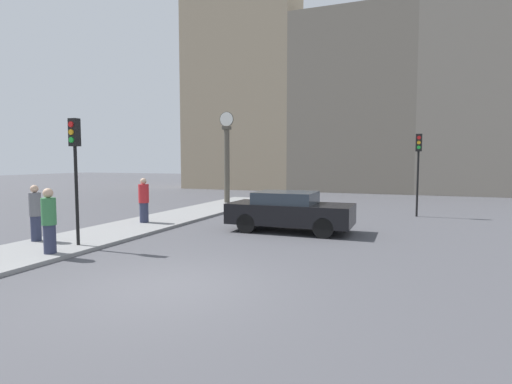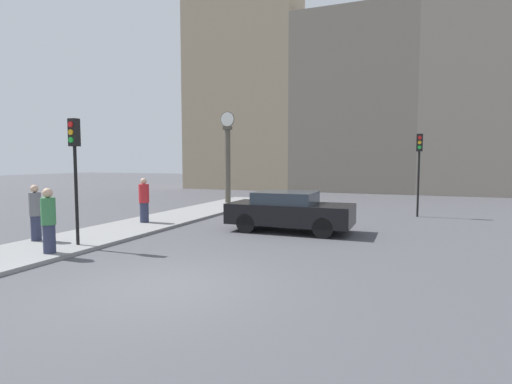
{
  "view_description": "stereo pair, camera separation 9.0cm",
  "coord_description": "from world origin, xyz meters",
  "px_view_note": "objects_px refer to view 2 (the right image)",
  "views": [
    {
      "loc": [
        4.34,
        -6.53,
        2.45
      ],
      "look_at": [
        -0.95,
        7.33,
        1.29
      ],
      "focal_mm": 28.0,
      "sensor_mm": 36.0,
      "label": 1
    },
    {
      "loc": [
        4.43,
        -6.5,
        2.45
      ],
      "look_at": [
        -0.95,
        7.33,
        1.29
      ],
      "focal_mm": 28.0,
      "sensor_mm": 36.0,
      "label": 2
    }
  ],
  "objects_px": {
    "sedan_car": "(289,211)",
    "traffic_light_far": "(419,157)",
    "traffic_light_near": "(75,155)",
    "pedestrian_red_top": "(144,200)",
    "street_clock": "(228,158)",
    "pedestrian_grey_jacket": "(35,213)",
    "pedestrian_green_hoodie": "(49,221)"
  },
  "relations": [
    {
      "from": "sedan_car",
      "to": "traffic_light_far",
      "type": "relative_size",
      "value": 1.17
    },
    {
      "from": "traffic_light_near",
      "to": "pedestrian_red_top",
      "type": "relative_size",
      "value": 2.07
    },
    {
      "from": "traffic_light_near",
      "to": "street_clock",
      "type": "xyz_separation_m",
      "value": [
        -0.97,
        11.91,
        -0.01
      ]
    },
    {
      "from": "traffic_light_far",
      "to": "pedestrian_grey_jacket",
      "type": "xyz_separation_m",
      "value": [
        -10.58,
        -10.34,
        -1.67
      ]
    },
    {
      "from": "street_clock",
      "to": "sedan_car",
      "type": "bearing_deg",
      "value": -51.28
    },
    {
      "from": "sedan_car",
      "to": "traffic_light_near",
      "type": "relative_size",
      "value": 1.21
    },
    {
      "from": "street_clock",
      "to": "pedestrian_red_top",
      "type": "relative_size",
      "value": 3.0
    },
    {
      "from": "traffic_light_far",
      "to": "traffic_light_near",
      "type": "bearing_deg",
      "value": -131.01
    },
    {
      "from": "traffic_light_near",
      "to": "pedestrian_red_top",
      "type": "height_order",
      "value": "traffic_light_near"
    },
    {
      "from": "traffic_light_near",
      "to": "pedestrian_grey_jacket",
      "type": "xyz_separation_m",
      "value": [
        -1.58,
        -0.0,
        -1.7
      ]
    },
    {
      "from": "traffic_light_near",
      "to": "pedestrian_green_hoodie",
      "type": "distance_m",
      "value": 1.99
    },
    {
      "from": "traffic_light_far",
      "to": "pedestrian_green_hoodie",
      "type": "relative_size",
      "value": 2.18
    },
    {
      "from": "sedan_car",
      "to": "pedestrian_grey_jacket",
      "type": "height_order",
      "value": "pedestrian_grey_jacket"
    },
    {
      "from": "sedan_car",
      "to": "traffic_light_far",
      "type": "height_order",
      "value": "traffic_light_far"
    },
    {
      "from": "traffic_light_far",
      "to": "street_clock",
      "type": "relative_size",
      "value": 0.71
    },
    {
      "from": "sedan_car",
      "to": "traffic_light_far",
      "type": "distance_m",
      "value": 7.26
    },
    {
      "from": "traffic_light_far",
      "to": "pedestrian_red_top",
      "type": "distance_m",
      "value": 11.74
    },
    {
      "from": "sedan_car",
      "to": "pedestrian_green_hoodie",
      "type": "relative_size",
      "value": 2.55
    },
    {
      "from": "pedestrian_grey_jacket",
      "to": "pedestrian_red_top",
      "type": "bearing_deg",
      "value": 79.38
    },
    {
      "from": "sedan_car",
      "to": "pedestrian_grey_jacket",
      "type": "relative_size",
      "value": 2.58
    },
    {
      "from": "pedestrian_grey_jacket",
      "to": "traffic_light_near",
      "type": "bearing_deg",
      "value": 0.01
    },
    {
      "from": "pedestrian_grey_jacket",
      "to": "traffic_light_far",
      "type": "bearing_deg",
      "value": 44.35
    },
    {
      "from": "traffic_light_far",
      "to": "pedestrian_grey_jacket",
      "type": "distance_m",
      "value": 14.89
    },
    {
      "from": "traffic_light_far",
      "to": "pedestrian_red_top",
      "type": "height_order",
      "value": "traffic_light_far"
    },
    {
      "from": "pedestrian_red_top",
      "to": "pedestrian_green_hoodie",
      "type": "height_order",
      "value": "pedestrian_red_top"
    },
    {
      "from": "street_clock",
      "to": "pedestrian_red_top",
      "type": "xyz_separation_m",
      "value": [
        0.15,
        -7.81,
        -1.67
      ]
    },
    {
      "from": "traffic_light_near",
      "to": "street_clock",
      "type": "relative_size",
      "value": 0.69
    },
    {
      "from": "sedan_car",
      "to": "pedestrian_green_hoodie",
      "type": "xyz_separation_m",
      "value": [
        -4.66,
        -5.78,
        0.22
      ]
    },
    {
      "from": "street_clock",
      "to": "pedestrian_green_hoodie",
      "type": "xyz_separation_m",
      "value": [
        1.09,
        -12.95,
        -1.68
      ]
    },
    {
      "from": "sedan_car",
      "to": "street_clock",
      "type": "xyz_separation_m",
      "value": [
        -5.75,
        7.17,
        1.9
      ]
    },
    {
      "from": "street_clock",
      "to": "pedestrian_grey_jacket",
      "type": "relative_size",
      "value": 3.09
    },
    {
      "from": "traffic_light_near",
      "to": "pedestrian_grey_jacket",
      "type": "distance_m",
      "value": 2.32
    }
  ]
}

